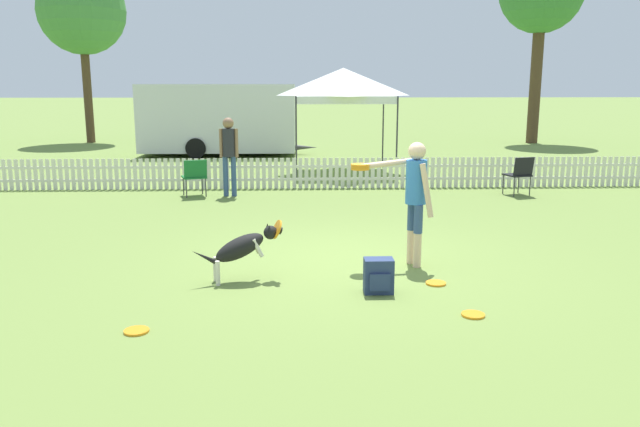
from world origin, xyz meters
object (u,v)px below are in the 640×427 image
handler_person (412,189)px  frisbee_midfield (436,283)px  tree_left_grove (82,12)px  equipment_trailer (219,118)px  folding_chair_center (520,172)px  spectator_standing (229,148)px  frisbee_near_handler (136,331)px  folding_chair_blue_left (195,174)px  canopy_tent_main (343,86)px  leaping_dog (243,246)px  backpack_on_grass (379,276)px  frisbee_near_dog (473,315)px

handler_person → frisbee_midfield: 1.36m
tree_left_grove → equipment_trailer: bearing=-39.7°
folding_chair_center → spectator_standing: (-6.47, 0.17, 0.54)m
frisbee_near_handler → folding_chair_blue_left: 7.83m
folding_chair_blue_left → canopy_tent_main: 5.64m
folding_chair_center → frisbee_near_handler: bearing=32.5°
frisbee_midfield → folding_chair_center: 7.08m
handler_person → leaping_dog: (-2.23, -0.61, -0.62)m
leaping_dog → tree_left_grove: size_ratio=0.16×
backpack_on_grass → equipment_trailer: 15.67m
leaping_dog → folding_chair_center: bearing=121.7°
backpack_on_grass → canopy_tent_main: (0.37, 10.59, 2.21)m
frisbee_near_handler → handler_person: bearing=35.4°
handler_person → folding_chair_center: 6.43m
leaping_dog → folding_chair_center: size_ratio=1.31×
frisbee_near_dog → canopy_tent_main: canopy_tent_main is taller
handler_person → equipment_trailer: equipment_trailer is taller
leaping_dog → folding_chair_center: (5.66, 6.02, 0.08)m
frisbee_near_dog → spectator_standing: 8.30m
canopy_tent_main → folding_chair_blue_left: bearing=-132.3°
handler_person → frisbee_near_dog: (0.33, -1.94, -1.05)m
backpack_on_grass → spectator_standing: (-2.44, 6.71, 0.86)m
frisbee_near_handler → tree_left_grove: 23.24m
leaping_dog → folding_chair_center: 8.27m
frisbee_near_dog → tree_left_grove: bearing=116.9°
canopy_tent_main → spectator_standing: (-2.81, -3.88, -1.36)m
folding_chair_blue_left → folding_chair_center: (7.23, -0.12, 0.03)m
frisbee_near_dog → frisbee_midfield: (-0.16, 1.09, 0.00)m
handler_person → equipment_trailer: size_ratio=0.27×
equipment_trailer → frisbee_near_dog: bearing=-73.3°
handler_person → folding_chair_blue_left: handler_person is taller
folding_chair_center → tree_left_grove: (-13.83, 13.76, 4.90)m
tree_left_grove → spectator_standing: bearing=-61.6°
backpack_on_grass → tree_left_grove: (-9.80, 20.30, 5.22)m
canopy_tent_main → equipment_trailer: 6.22m
handler_person → backpack_on_grass: 1.54m
folding_chair_blue_left → tree_left_grove: tree_left_grove is taller
backpack_on_grass → folding_chair_center: bearing=58.4°
frisbee_near_handler → frisbee_near_dog: bearing=5.1°
spectator_standing → frisbee_near_dog: bearing=116.4°
folding_chair_blue_left → spectator_standing: bearing=164.4°
backpack_on_grass → folding_chair_blue_left: size_ratio=0.50×
folding_chair_blue_left → canopy_tent_main: (3.57, 3.93, 1.92)m
handler_person → canopy_tent_main: size_ratio=0.58×
tree_left_grove → frisbee_near_handler: bearing=-71.4°
frisbee_midfield → folding_chair_blue_left: 7.53m
frisbee_near_dog → folding_chair_center: 8.00m
canopy_tent_main → leaping_dog: bearing=-101.3°
backpack_on_grass → spectator_standing: bearing=110.0°
backpack_on_grass → equipment_trailer: size_ratio=0.07×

